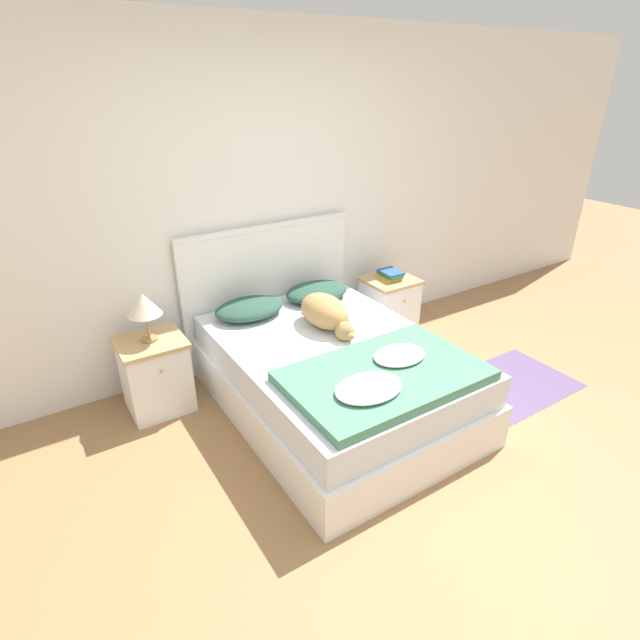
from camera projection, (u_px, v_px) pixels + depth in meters
The scene contains 13 objects.
ground_plane at pixel (431, 511), 2.75m from camera, with size 16.00×16.00×0.00m, color #997047.
wall_back at pixel (250, 205), 3.80m from camera, with size 9.00×0.06×2.55m.
bed at pixel (335, 377), 3.50m from camera, with size 1.39×1.90×0.53m.
headboard at pixel (269, 289), 4.09m from camera, with size 1.47×0.06×1.13m.
nightstand_left at pixel (156, 374), 3.50m from camera, with size 0.44×0.42×0.55m.
nightstand_right at pixel (389, 307), 4.52m from camera, with size 0.44×0.42×0.55m.
pillow_left at pixel (249, 308), 3.75m from camera, with size 0.53×0.38×0.12m.
pillow_right at pixel (317, 292), 4.04m from camera, with size 0.53×0.38×0.12m.
quilt at pixel (384, 375), 2.96m from camera, with size 1.18×0.75×0.11m.
dog at pixel (326, 313), 3.57m from camera, with size 0.28×0.65×0.23m.
book_stack at pixel (390, 274), 4.39m from camera, with size 0.17×0.23×0.07m.
table_lamp at pixel (144, 305), 3.27m from camera, with size 0.23×0.23×0.34m.
rug at pixel (507, 385), 3.87m from camera, with size 1.04×0.68×0.00m.
Camera 1 is at (-1.59, -1.36, 2.17)m, focal length 28.00 mm.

